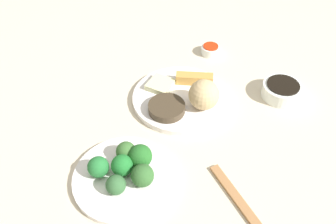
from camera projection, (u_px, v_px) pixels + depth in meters
name	position (u px, v px, depth m)	size (l,w,h in m)	color
tabletop	(189.00, 113.00, 0.94)	(2.20, 2.20, 0.02)	beige
main_plate	(181.00, 98.00, 0.95)	(0.27, 0.27, 0.02)	white
rice_scoop	(204.00, 95.00, 0.89)	(0.08, 0.08, 0.08)	tan
spring_roll	(194.00, 79.00, 0.98)	(0.11, 0.03, 0.03)	gold
crab_rangoon_wonton	(160.00, 85.00, 0.97)	(0.07, 0.07, 0.02)	beige
stir_fry_heap	(167.00, 108.00, 0.90)	(0.10, 0.10, 0.02)	#423525
broccoli_plate	(125.00, 177.00, 0.77)	(0.23, 0.23, 0.01)	white
broccoli_floret_0	(122.00, 165.00, 0.75)	(0.05, 0.05, 0.05)	#20722C
broccoli_floret_1	(142.00, 175.00, 0.73)	(0.05, 0.05, 0.05)	#31612C
broccoli_floret_2	(116.00, 185.00, 0.72)	(0.04, 0.04, 0.04)	#315F34
broccoli_floret_3	(140.00, 156.00, 0.77)	(0.05, 0.05, 0.05)	#236424
broccoli_floret_4	(126.00, 151.00, 0.78)	(0.05, 0.05, 0.05)	#3A6830
broccoli_floret_5	(98.00, 167.00, 0.75)	(0.05, 0.05, 0.05)	#257133
soy_sauce_bowl	(282.00, 91.00, 0.96)	(0.11, 0.11, 0.04)	white
soy_sauce_bowl_liquid	(283.00, 85.00, 0.94)	(0.09, 0.09, 0.00)	black
sauce_ramekin_sweet_and_sour	(210.00, 50.00, 1.11)	(0.06, 0.06, 0.03)	white
sauce_ramekin_sweet_and_sour_liquid	(211.00, 46.00, 1.10)	(0.05, 0.05, 0.00)	red
chopsticks_pair	(239.00, 201.00, 0.73)	(0.20, 0.02, 0.01)	#A77345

